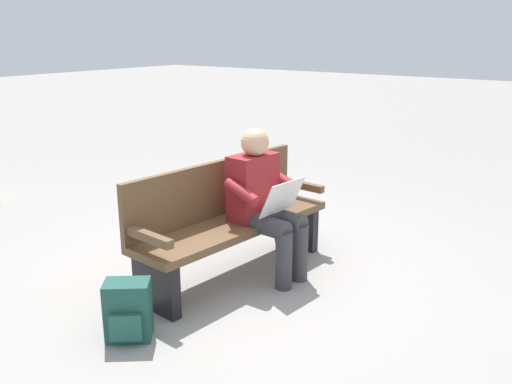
% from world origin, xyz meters
% --- Properties ---
extents(ground_plane, '(40.00, 40.00, 0.00)m').
position_xyz_m(ground_plane, '(0.00, 0.00, 0.00)').
color(ground_plane, gray).
extents(bench_near, '(1.84, 0.65, 0.90)m').
position_xyz_m(bench_near, '(-0.01, -0.07, 0.46)').
color(bench_near, brown).
rests_on(bench_near, ground).
extents(person_seated, '(0.60, 0.60, 1.18)m').
position_xyz_m(person_seated, '(-0.14, 0.18, 0.63)').
color(person_seated, maroon).
rests_on(person_seated, ground).
extents(backpack, '(0.33, 0.34, 0.39)m').
position_xyz_m(backpack, '(1.16, 0.05, 0.19)').
color(backpack, '#1E4C42').
rests_on(backpack, ground).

